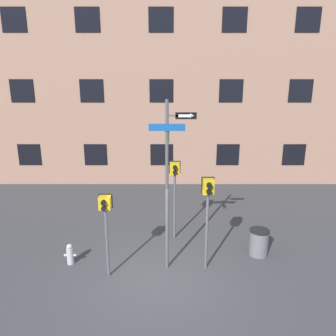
{
  "coord_description": "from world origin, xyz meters",
  "views": [
    {
      "loc": [
        0.33,
        -8.07,
        5.54
      ],
      "look_at": [
        0.3,
        0.58,
        3.1
      ],
      "focal_mm": 35.0,
      "sensor_mm": 36.0,
      "label": 1
    }
  ],
  "objects_px": {
    "street_sign_pole": "(170,175)",
    "fire_hydrant": "(71,254)",
    "pedestrian_signal_right": "(209,199)",
    "trash_bin": "(260,242)",
    "pedestrian_signal_across": "(176,179)",
    "pedestrian_signal_left": "(106,214)"
  },
  "relations": [
    {
      "from": "pedestrian_signal_left",
      "to": "pedestrian_signal_across",
      "type": "relative_size",
      "value": 0.88
    },
    {
      "from": "pedestrian_signal_right",
      "to": "trash_bin",
      "type": "height_order",
      "value": "pedestrian_signal_right"
    },
    {
      "from": "pedestrian_signal_across",
      "to": "fire_hydrant",
      "type": "relative_size",
      "value": 4.24
    },
    {
      "from": "pedestrian_signal_across",
      "to": "pedestrian_signal_left",
      "type": "bearing_deg",
      "value": -129.8
    },
    {
      "from": "street_sign_pole",
      "to": "trash_bin",
      "type": "xyz_separation_m",
      "value": [
        2.87,
        0.76,
        -2.47
      ]
    },
    {
      "from": "street_sign_pole",
      "to": "trash_bin",
      "type": "distance_m",
      "value": 3.87
    },
    {
      "from": "pedestrian_signal_right",
      "to": "trash_bin",
      "type": "bearing_deg",
      "value": 23.64
    },
    {
      "from": "pedestrian_signal_across",
      "to": "pedestrian_signal_right",
      "type": "bearing_deg",
      "value": -64.92
    },
    {
      "from": "pedestrian_signal_left",
      "to": "trash_bin",
      "type": "distance_m",
      "value": 4.98
    },
    {
      "from": "pedestrian_signal_left",
      "to": "fire_hydrant",
      "type": "distance_m",
      "value": 2.15
    },
    {
      "from": "fire_hydrant",
      "to": "trash_bin",
      "type": "bearing_deg",
      "value": 5.21
    },
    {
      "from": "pedestrian_signal_right",
      "to": "trash_bin",
      "type": "distance_m",
      "value": 2.63
    },
    {
      "from": "pedestrian_signal_across",
      "to": "trash_bin",
      "type": "xyz_separation_m",
      "value": [
        2.67,
        -1.14,
        -1.76
      ]
    },
    {
      "from": "pedestrian_signal_right",
      "to": "pedestrian_signal_across",
      "type": "bearing_deg",
      "value": 115.08
    },
    {
      "from": "pedestrian_signal_left",
      "to": "pedestrian_signal_across",
      "type": "distance_m",
      "value": 3.03
    },
    {
      "from": "street_sign_pole",
      "to": "fire_hydrant",
      "type": "relative_size",
      "value": 7.57
    },
    {
      "from": "fire_hydrant",
      "to": "trash_bin",
      "type": "distance_m",
      "value": 5.91
    },
    {
      "from": "pedestrian_signal_across",
      "to": "trash_bin",
      "type": "relative_size",
      "value": 3.26
    },
    {
      "from": "pedestrian_signal_right",
      "to": "street_sign_pole",
      "type": "bearing_deg",
      "value": 179.09
    },
    {
      "from": "pedestrian_signal_left",
      "to": "fire_hydrant",
      "type": "height_order",
      "value": "pedestrian_signal_left"
    },
    {
      "from": "fire_hydrant",
      "to": "street_sign_pole",
      "type": "bearing_deg",
      "value": -4.23
    },
    {
      "from": "street_sign_pole",
      "to": "pedestrian_signal_across",
      "type": "bearing_deg",
      "value": 83.93
    }
  ]
}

